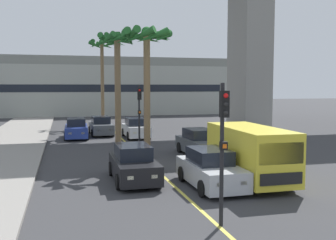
{
  "coord_description": "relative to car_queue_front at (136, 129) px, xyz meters",
  "views": [
    {
      "loc": [
        -4.31,
        -2.14,
        4.11
      ],
      "look_at": [
        0.0,
        14.0,
        2.65
      ],
      "focal_mm": 41.73,
      "sensor_mm": 36.0,
      "label": 1
    }
  ],
  "objects": [
    {
      "name": "lane_stripe_center",
      "position": [
        -1.2,
        -4.46,
        -0.72
      ],
      "size": [
        0.14,
        56.0,
        0.01
      ],
      "primitive_type": "cube",
      "color": "#DBCC4C",
      "rests_on": "ground"
    },
    {
      "name": "delivery_van",
      "position": [
        2.14,
        -15.57,
        0.57
      ],
      "size": [
        2.23,
        5.28,
        2.36
      ],
      "color": "yellow",
      "rests_on": "ground"
    },
    {
      "name": "pier_building_backdrop",
      "position": [
        -1.2,
        26.66,
        3.29
      ],
      "size": [
        39.5,
        8.04,
        8.14
      ],
      "color": "#ADB2A8",
      "rests_on": "ground"
    },
    {
      "name": "car_queue_sixth",
      "position": [
        -2.66,
        -14.12,
        0.0
      ],
      "size": [
        1.85,
        4.11,
        1.56
      ],
      "color": "black",
      "rests_on": "ground"
    },
    {
      "name": "palm_tree_far_median",
      "position": [
        -0.97,
        -8.91,
        5.41
      ],
      "size": [
        3.01,
        3.0,
        7.42
      ],
      "color": "brown",
      "rests_on": "ground"
    },
    {
      "name": "car_queue_fifth",
      "position": [
        -2.54,
        2.43,
        0.0
      ],
      "size": [
        1.92,
        4.14,
        1.56
      ],
      "color": "#4C5156",
      "rests_on": "ground"
    },
    {
      "name": "palm_tree_mid_median",
      "position": [
        -1.69,
        -1.98,
        5.43
      ],
      "size": [
        2.93,
        3.0,
        8.04
      ],
      "color": "brown",
      "rests_on": "ground"
    },
    {
      "name": "car_queue_front",
      "position": [
        0.0,
        0.0,
        0.0
      ],
      "size": [
        1.85,
        4.11,
        1.56
      ],
      "color": "white",
      "rests_on": "ground"
    },
    {
      "name": "palm_tree_farthest_median",
      "position": [
        -0.88,
        4.16,
        6.67
      ],
      "size": [
        3.26,
        3.26,
        8.8
      ],
      "color": "brown",
      "rests_on": "ground"
    },
    {
      "name": "traffic_light_median_near",
      "position": [
        -1.11,
        -20.27,
        1.99
      ],
      "size": [
        0.24,
        0.37,
        4.2
      ],
      "color": "black",
      "rests_on": "ground"
    },
    {
      "name": "car_queue_second",
      "position": [
        -4.61,
        0.84,
        0.0
      ],
      "size": [
        1.93,
        4.15,
        1.56
      ],
      "color": "navy",
      "rests_on": "ground"
    },
    {
      "name": "car_queue_third",
      "position": [
        0.19,
        -15.94,
        0.0
      ],
      "size": [
        1.86,
        4.11,
        1.56
      ],
      "color": "#B7BABF",
      "rests_on": "ground"
    },
    {
      "name": "palm_tree_near_median",
      "position": [
        -1.58,
        10.67,
        6.38
      ],
      "size": [
        2.82,
        2.93,
        8.96
      ],
      "color": "brown",
      "rests_on": "ground"
    },
    {
      "name": "car_queue_fourth",
      "position": [
        2.23,
        -8.86,
        0.0
      ],
      "size": [
        1.93,
        4.15,
        1.56
      ],
      "color": "#4C5156",
      "rests_on": "ground"
    },
    {
      "name": "traffic_light_median_far",
      "position": [
        -0.75,
        -5.51,
        1.99
      ],
      "size": [
        0.24,
        0.37,
        4.2
      ],
      "color": "black",
      "rests_on": "ground"
    }
  ]
}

